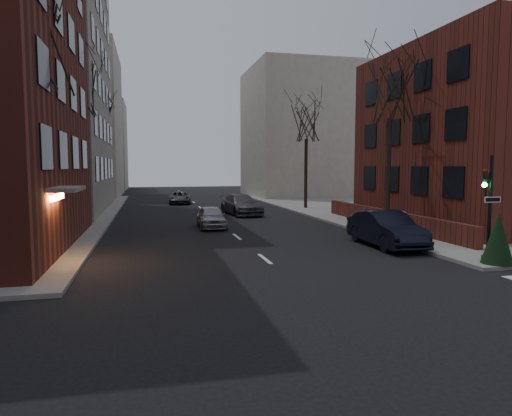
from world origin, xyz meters
The scene contains 20 objects.
ground centered at (0.00, 0.00, 0.00)m, with size 160.00×160.00×0.00m, color black.
building_right_brick centered at (16.50, 19.00, 5.50)m, with size 12.00×14.00×11.00m, color maroon.
low_wall_right centered at (9.30, 19.00, 0.65)m, with size 0.35×16.00×1.00m, color maroon.
building_distant_la centered at (-15.00, 55.00, 9.00)m, with size 14.00×16.00×18.00m, color beige.
building_distant_ra centered at (15.00, 50.00, 8.00)m, with size 14.00×14.00×16.00m, color beige.
building_distant_lb centered at (-13.00, 72.00, 7.00)m, with size 10.00×12.00×14.00m, color beige.
traffic_signal centered at (7.94, 8.99, 1.91)m, with size 0.76×0.44×4.00m.
tree_left_a centered at (-8.80, 14.00, 8.47)m, with size 4.18×4.18×10.26m.
tree_left_b centered at (-8.80, 26.00, 8.91)m, with size 4.40×4.40×10.80m.
tree_left_c centered at (-8.80, 40.00, 8.03)m, with size 3.96×3.96×9.72m.
tree_right_a centered at (8.80, 18.00, 8.03)m, with size 3.96×3.96×9.72m.
tree_right_b centered at (8.80, 32.00, 7.59)m, with size 3.74×3.74×9.18m.
streetlamp_near centered at (-8.20, 22.00, 4.24)m, with size 0.36×0.36×6.28m.
streetlamp_far centered at (-8.20, 42.00, 4.24)m, with size 0.36×0.36×6.28m.
parked_sedan centered at (6.20, 13.46, 0.83)m, with size 1.76×5.05×1.66m, color black.
car_lane_silver centered at (-0.84, 21.87, 0.67)m, with size 1.59×3.96×1.35m, color #9A9A9F.
car_lane_gray centered at (2.44, 28.92, 0.79)m, with size 2.20×5.42×1.57m, color #434349.
car_lane_far centered at (-1.49, 40.48, 0.62)m, with size 2.06×4.46×1.24m, color #414045.
sandwich_board centered at (10.14, 18.57, 0.62)m, with size 0.42×0.58×0.94m, color white.
evergreen_shrub centered at (7.99, 8.50, 1.10)m, with size 1.14×1.14×1.90m, color black.
Camera 1 is at (-4.52, -5.64, 3.74)m, focal length 32.00 mm.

